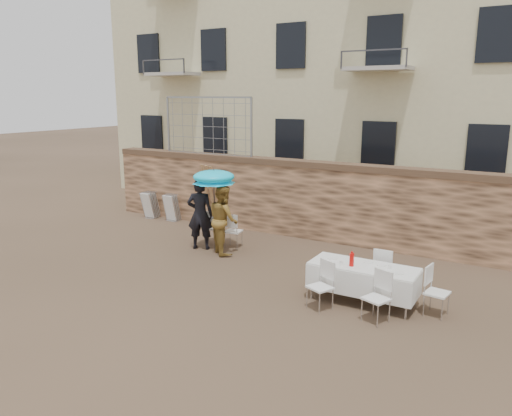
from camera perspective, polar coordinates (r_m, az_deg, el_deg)
The scene contains 18 objects.
ground at distance 10.93m, azimuth -7.76°, elevation -9.16°, with size 80.00×80.00×0.00m, color brown.
stone_wall at distance 14.70m, azimuth 4.17°, elevation 1.11°, with size 13.00×0.50×2.20m, color #8A6245.
apartment_building at distance 21.20m, azimuth 13.54°, elevation 21.77°, with size 20.00×8.00×15.00m, color beige.
chain_link_fence at distance 15.98m, azimuth -5.53°, elevation 9.26°, with size 3.20×0.06×1.80m, color gray, non-canonical shape.
man_suit at distance 13.40m, azimuth -6.41°, elevation -0.71°, with size 0.70×0.46×1.92m, color black.
woman_dress at distance 12.99m, azimuth -3.75°, elevation -1.31°, with size 0.88×0.69×1.82m, color #BC8D39.
umbrella at distance 13.06m, azimuth -4.84°, elevation 3.30°, with size 1.13×1.13×2.04m.
couple_chair_left at distance 13.95m, azimuth -5.01°, elevation -2.16°, with size 0.48×0.48×0.96m, color white, non-canonical shape.
couple_chair_right at distance 13.57m, azimuth -2.60°, elevation -2.55°, with size 0.48×0.48×0.96m, color white, non-canonical shape.
banquet_table at distance 10.15m, azimuth 12.19°, elevation -6.67°, with size 2.10×0.85×0.78m.
soda_bottle at distance 10.02m, azimuth 10.88°, elevation -5.82°, with size 0.09×0.09×0.26m, color red.
table_chair_front_left at distance 9.77m, azimuth 7.34°, elevation -8.83°, with size 0.48×0.48×0.96m, color white, non-canonical shape.
table_chair_front_right at distance 9.44m, azimuth 13.58°, elevation -9.91°, with size 0.48×0.48×0.96m, color white, non-canonical shape.
table_chair_back at distance 10.91m, azimuth 14.47°, elevation -6.82°, with size 0.48×0.48×0.96m, color white, non-canonical shape.
table_chair_side at distance 10.03m, azimuth 20.01°, elevation -8.96°, with size 0.48×0.48×0.96m, color white, non-canonical shape.
chair_stack_left at distance 17.29m, azimuth -11.63°, elevation 0.48°, with size 0.46×0.47×0.92m, color white, non-canonical shape.
chair_stack_right at distance 16.71m, azimuth -9.33°, elevation 0.15°, with size 0.46×0.40×0.92m, color white, non-canonical shape.
wood_planks at distance 15.70m, azimuth -4.73°, elevation 1.48°, with size 0.70×0.20×2.00m, color #A37749, non-canonical shape.
Camera 1 is at (6.33, -7.93, 4.06)m, focal length 35.00 mm.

